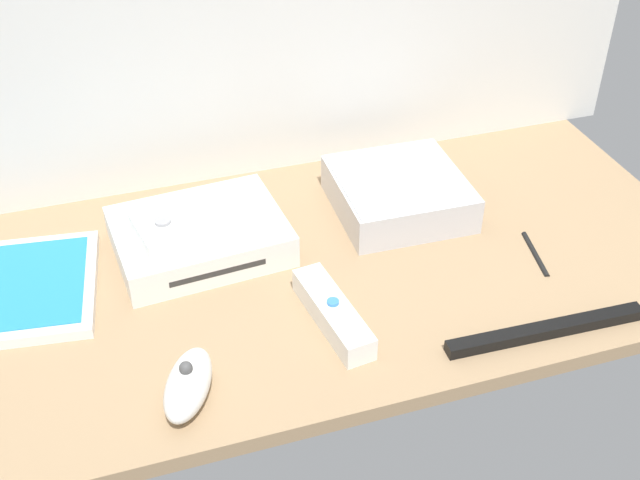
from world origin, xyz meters
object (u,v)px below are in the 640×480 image
Objects in this scene: game_case at (38,287)px; game_console at (200,237)px; remote_classic_pad at (194,220)px; remote_nunchuk at (188,384)px; sensor_bar at (546,330)px; mini_computer at (399,193)px; stylus_pen at (536,252)px; remote_wand at (333,313)px.

game_console is at bearing 13.25° from game_case.
game_console is 1.43× the size of remote_classic_pad.
game_case is 26.50cm from remote_nunchuk.
mini_computer is at bearing 104.72° from sensor_bar.
mini_computer is at bearing -6.51° from remote_classic_pad.
stylus_pen is (46.39, 10.55, -1.69)cm from remote_nunchuk.
remote_wand reaches higher than game_case.
mini_computer reaches higher than sensor_bar.
mini_computer is 42.13cm from remote_nunchuk.
stylus_pen is (60.59, -11.78, -0.41)cm from game_case.
remote_classic_pad reaches higher than game_case.
stylus_pen is at bearing 1.18° from remote_wand.
remote_nunchuk is at bearing -167.19° from stylus_pen.
remote_wand is 0.63× the size of sensor_bar.
remote_classic_pad reaches higher than mini_computer.
remote_nunchuk reaches higher than game_case.
remote_classic_pad reaches higher than stylus_pen.
remote_wand is 21.58cm from remote_classic_pad.
sensor_bar is (6.41, -28.34, -1.94)cm from mini_computer.
game_console is 1.47× the size of remote_wand.
remote_classic_pad is at bearing 162.32° from stylus_pen.
mini_computer is at bearing -2.61° from game_console.
game_case is 1.36× the size of remote_wand.
remote_nunchuk is 1.21× the size of stylus_pen.
mini_computer is 47.90cm from game_case.
game_case is at bearing -178.68° from game_console.
remote_classic_pad is (19.64, 1.27, 4.65)cm from game_case.
remote_classic_pad is at bearing 118.00° from remote_wand.
sensor_bar is (22.27, -9.16, -0.81)cm from remote_wand.
game_console is 42.77cm from stylus_pen.
remote_wand is at bearing 159.62° from sensor_bar.
game_console is 1.28× the size of mini_computer.
game_case is (-20.18, -2.13, -1.44)cm from game_console.
remote_wand is 1.39× the size of remote_nunchuk.
mini_computer reaches higher than remote_wand.
game_case is 2.28× the size of stylus_pen.
game_case is at bearing 168.99° from stylus_pen.
remote_wand is 0.97× the size of remote_classic_pad.
game_case is 20.22cm from remote_classic_pad.
game_console reaches higher than game_case.
game_console is 2.04× the size of remote_nunchuk.
sensor_bar is (34.53, -26.48, -4.71)cm from remote_classic_pad.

